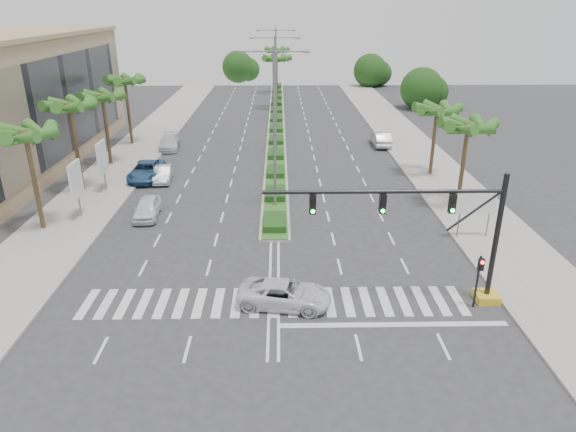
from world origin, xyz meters
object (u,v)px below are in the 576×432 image
car_parked_c (146,171)px  car_parked_d (169,142)px  car_crossing (284,294)px  car_right (381,139)px  car_parked_a (147,208)px  car_parked_b (163,174)px

car_parked_c → car_parked_d: 10.66m
car_parked_c → car_crossing: 24.86m
car_parked_d → car_right: (23.60, 0.90, 0.09)m
car_parked_c → car_parked_d: car_parked_c is taller
car_parked_a → car_parked_b: 8.58m
car_parked_d → car_right: bearing=-3.6°
car_parked_c → car_crossing: bearing=-60.2°
car_parked_b → car_right: 25.10m
car_parked_a → car_crossing: 16.08m
car_parked_d → car_parked_b: bearing=-87.6°
car_parked_c → car_right: bearing=26.0°
car_crossing → car_parked_b: bearing=37.0°
car_parked_a → car_parked_b: bearing=90.1°
car_parked_a → car_crossing: size_ratio=0.86×
car_crossing → car_right: bearing=-8.9°
car_parked_b → car_parked_c: car_parked_c is taller
car_parked_c → car_right: (23.60, 11.56, 0.02)m
car_parked_c → car_crossing: size_ratio=1.15×
car_parked_c → car_parked_d: size_ratio=1.14×
car_parked_b → car_parked_a: bearing=-91.2°
car_right → car_parked_a: bearing=43.4°
car_parked_a → car_parked_d: bearing=92.5°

